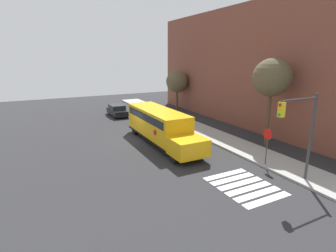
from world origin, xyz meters
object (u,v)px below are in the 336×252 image
Objects in this scene: school_bus at (160,124)px; parked_car at (117,110)px; tree_near_sidewalk at (272,78)px; tree_far_sidewalk at (177,82)px; traffic_light at (302,127)px; stop_sign at (267,142)px.

school_bus is 12.44m from parked_car.
tree_far_sidewalk is (-16.97, 0.57, -1.71)m from tree_near_sidewalk.
tree_near_sidewalk reaches higher than traffic_light.
traffic_light is at bearing 9.69° from parked_car.
stop_sign is at bearing 12.25° from parked_car.
stop_sign is (20.48, 4.45, 1.09)m from parked_car.
tree_near_sidewalk reaches higher than school_bus.
parked_car is 0.58× the size of tree_near_sidewalk.
traffic_light is 0.74× the size of tree_near_sidewalk.
school_bus is at bearing -160.69° from traffic_light.
tree_near_sidewalk is 17.07m from tree_far_sidewalk.
school_bus is at bearing 0.82° from parked_car.
traffic_light is at bearing 19.31° from school_bus.
traffic_light is (23.21, 3.96, 2.86)m from parked_car.
stop_sign is at bearing -11.87° from tree_far_sidewalk.
tree_near_sidewalk is at bearing 59.75° from school_bus.
school_bus is at bearing -120.25° from tree_near_sidewalk.
traffic_light is 23.61m from tree_far_sidewalk.
tree_far_sidewalk reaches higher than traffic_light.
stop_sign is (8.07, 4.27, 0.13)m from school_bus.
tree_near_sidewalk is (17.06, 8.16, 5.02)m from parked_car.
traffic_light reaches higher than stop_sign.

